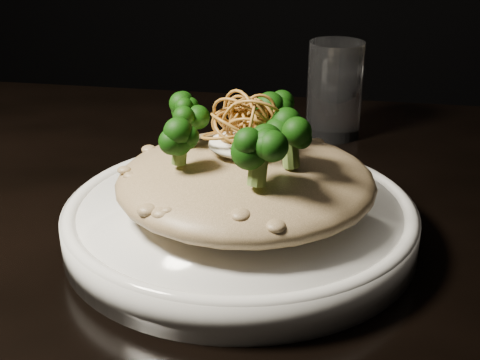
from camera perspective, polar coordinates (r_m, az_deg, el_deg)
name	(u,v)px	position (r m, az deg, el deg)	size (l,w,h in m)	color
table	(244,300)	(0.65, 0.37, -10.22)	(1.10, 0.80, 0.75)	black
plate	(240,222)	(0.57, 0.00, -3.62)	(0.30, 0.30, 0.03)	white
risotto	(246,181)	(0.55, 0.50, -0.10)	(0.22, 0.22, 0.05)	brown
broccoli	(240,125)	(0.53, 0.04, 4.76)	(0.15, 0.15, 0.05)	black
cheese	(242,144)	(0.55, 0.16, 3.10)	(0.06, 0.06, 0.02)	white
shallots	(245,111)	(0.54, 0.42, 5.88)	(0.06, 0.06, 0.04)	#925B1E
drinking_glass	(335,90)	(0.81, 8.07, 7.63)	(0.06, 0.06, 0.11)	white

